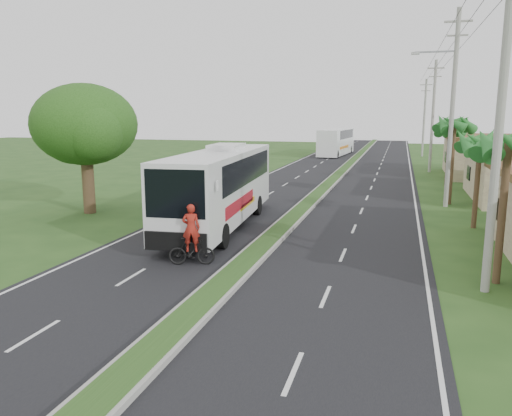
# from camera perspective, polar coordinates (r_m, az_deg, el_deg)

# --- Properties ---
(ground) EXTENTS (180.00, 180.00, 0.00)m
(ground) POSITION_cam_1_polar(r_m,az_deg,el_deg) (17.21, -3.81, -8.97)
(ground) COLOR #244619
(ground) RESTS_ON ground
(road_asphalt) EXTENTS (14.00, 160.00, 0.02)m
(road_asphalt) POSITION_cam_1_polar(r_m,az_deg,el_deg) (36.13, 7.03, 1.41)
(road_asphalt) COLOR black
(road_asphalt) RESTS_ON ground
(median_strip) EXTENTS (1.20, 160.00, 0.18)m
(median_strip) POSITION_cam_1_polar(r_m,az_deg,el_deg) (36.11, 7.03, 1.55)
(median_strip) COLOR gray
(median_strip) RESTS_ON ground
(lane_edge_left) EXTENTS (0.12, 160.00, 0.01)m
(lane_edge_left) POSITION_cam_1_polar(r_m,az_deg,el_deg) (37.75, -3.07, 1.86)
(lane_edge_left) COLOR silver
(lane_edge_left) RESTS_ON ground
(lane_edge_right) EXTENTS (0.12, 160.00, 0.01)m
(lane_edge_right) POSITION_cam_1_polar(r_m,az_deg,el_deg) (35.71, 17.70, 0.86)
(lane_edge_right) COLOR silver
(lane_edge_right) RESTS_ON ground
(shop_far) EXTENTS (8.60, 11.60, 3.82)m
(shop_far) POSITION_cam_1_polar(r_m,az_deg,el_deg) (52.06, 25.49, 5.41)
(shop_far) COLOR tan
(shop_far) RESTS_ON ground
(palm_verge_a) EXTENTS (2.40, 2.40, 5.45)m
(palm_verge_a) POSITION_cam_1_polar(r_m,az_deg,el_deg) (18.57, 26.89, 6.32)
(palm_verge_a) COLOR #473321
(palm_verge_a) RESTS_ON ground
(palm_verge_b) EXTENTS (2.40, 2.40, 5.05)m
(palm_verge_b) POSITION_cam_1_polar(r_m,az_deg,el_deg) (27.53, 24.25, 6.78)
(palm_verge_b) COLOR #473321
(palm_verge_b) RESTS_ON ground
(palm_verge_c) EXTENTS (2.40, 2.40, 5.85)m
(palm_verge_c) POSITION_cam_1_polar(r_m,az_deg,el_deg) (34.38, 21.76, 8.84)
(palm_verge_c) COLOR #473321
(palm_verge_c) RESTS_ON ground
(palm_verge_d) EXTENTS (2.40, 2.40, 5.25)m
(palm_verge_d) POSITION_cam_1_polar(r_m,az_deg,el_deg) (43.40, 21.26, 8.34)
(palm_verge_d) COLOR #473321
(palm_verge_d) RESTS_ON ground
(shade_tree) EXTENTS (6.30, 6.00, 7.54)m
(shade_tree) POSITION_cam_1_polar(r_m,az_deg,el_deg) (30.83, -19.13, 8.70)
(shade_tree) COLOR #473321
(shade_tree) RESTS_ON ground
(utility_pole_a) EXTENTS (1.60, 0.28, 11.00)m
(utility_pole_a) POSITION_cam_1_polar(r_m,az_deg,el_deg) (17.47, 26.12, 9.25)
(utility_pole_a) COLOR gray
(utility_pole_a) RESTS_ON ground
(utility_pole_b) EXTENTS (3.20, 0.28, 12.00)m
(utility_pole_b) POSITION_cam_1_polar(r_m,az_deg,el_deg) (33.36, 21.49, 10.77)
(utility_pole_b) COLOR gray
(utility_pole_b) RESTS_ON ground
(utility_pole_c) EXTENTS (1.60, 0.28, 11.00)m
(utility_pole_c) POSITION_cam_1_polar(r_m,az_deg,el_deg) (53.31, 19.56, 9.96)
(utility_pole_c) COLOR gray
(utility_pole_c) RESTS_ON ground
(utility_pole_d) EXTENTS (1.60, 0.28, 10.50)m
(utility_pole_d) POSITION_cam_1_polar(r_m,az_deg,el_deg) (73.28, 18.68, 9.85)
(utility_pole_d) COLOR gray
(utility_pole_d) RESTS_ON ground
(coach_bus_main) EXTENTS (3.74, 13.22, 4.22)m
(coach_bus_main) POSITION_cam_1_polar(r_m,az_deg,el_deg) (25.71, -4.05, 2.91)
(coach_bus_main) COLOR silver
(coach_bus_main) RESTS_ON ground
(coach_bus_far) EXTENTS (3.77, 12.84, 3.69)m
(coach_bus_far) POSITION_cam_1_polar(r_m,az_deg,el_deg) (72.54, 9.18, 7.63)
(coach_bus_far) COLOR white
(coach_bus_far) RESTS_ON ground
(motorcyclist) EXTENTS (1.86, 1.02, 2.43)m
(motorcyclist) POSITION_cam_1_polar(r_m,az_deg,el_deg) (19.44, -7.40, -3.98)
(motorcyclist) COLOR black
(motorcyclist) RESTS_ON ground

